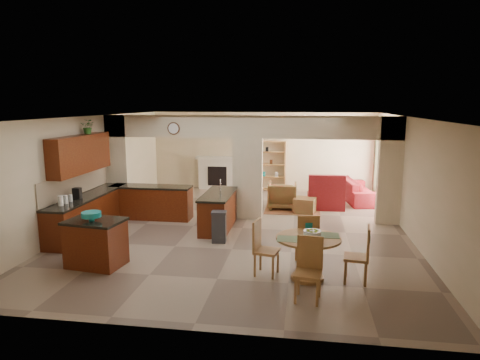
# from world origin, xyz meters

# --- Properties ---
(floor) EXTENTS (10.00, 10.00, 0.00)m
(floor) POSITION_xyz_m (0.00, 0.00, 0.00)
(floor) COLOR gray
(floor) RESTS_ON ground
(ceiling) EXTENTS (10.00, 10.00, 0.00)m
(ceiling) POSITION_xyz_m (0.00, 0.00, 2.80)
(ceiling) COLOR white
(ceiling) RESTS_ON wall_back
(wall_back) EXTENTS (8.00, 0.00, 8.00)m
(wall_back) POSITION_xyz_m (0.00, 5.00, 1.40)
(wall_back) COLOR beige
(wall_back) RESTS_ON floor
(wall_front) EXTENTS (8.00, 0.00, 8.00)m
(wall_front) POSITION_xyz_m (0.00, -5.00, 1.40)
(wall_front) COLOR beige
(wall_front) RESTS_ON floor
(wall_left) EXTENTS (0.00, 10.00, 10.00)m
(wall_left) POSITION_xyz_m (-4.00, 0.00, 1.40)
(wall_left) COLOR beige
(wall_left) RESTS_ON floor
(wall_right) EXTENTS (0.00, 10.00, 10.00)m
(wall_right) POSITION_xyz_m (4.00, 0.00, 1.40)
(wall_right) COLOR beige
(wall_right) RESTS_ON floor
(partition_left_pier) EXTENTS (0.60, 0.25, 2.80)m
(partition_left_pier) POSITION_xyz_m (-3.70, 1.00, 1.40)
(partition_left_pier) COLOR beige
(partition_left_pier) RESTS_ON floor
(partition_center_pier) EXTENTS (0.80, 0.25, 2.20)m
(partition_center_pier) POSITION_xyz_m (0.00, 1.00, 1.10)
(partition_center_pier) COLOR beige
(partition_center_pier) RESTS_ON floor
(partition_right_pier) EXTENTS (0.60, 0.25, 2.80)m
(partition_right_pier) POSITION_xyz_m (3.70, 1.00, 1.40)
(partition_right_pier) COLOR beige
(partition_right_pier) RESTS_ON floor
(partition_header) EXTENTS (8.00, 0.25, 0.60)m
(partition_header) POSITION_xyz_m (0.00, 1.00, 2.50)
(partition_header) COLOR beige
(partition_header) RESTS_ON partition_center_pier
(kitchen_counter) EXTENTS (2.52, 3.29, 1.48)m
(kitchen_counter) POSITION_xyz_m (-3.26, -0.25, 0.46)
(kitchen_counter) COLOR #3F0E07
(kitchen_counter) RESTS_ON floor
(upper_cabinets) EXTENTS (0.35, 2.40, 0.90)m
(upper_cabinets) POSITION_xyz_m (-3.82, -0.80, 1.92)
(upper_cabinets) COLOR #3F0E07
(upper_cabinets) RESTS_ON wall_left
(peninsula) EXTENTS (0.70, 1.85, 0.91)m
(peninsula) POSITION_xyz_m (-0.60, -0.11, 0.46)
(peninsula) COLOR #3F0E07
(peninsula) RESTS_ON floor
(wall_clock) EXTENTS (0.34, 0.03, 0.34)m
(wall_clock) POSITION_xyz_m (-2.00, 0.85, 2.45)
(wall_clock) COLOR #502D1A
(wall_clock) RESTS_ON partition_header
(rug) EXTENTS (1.60, 1.30, 0.01)m
(rug) POSITION_xyz_m (1.20, 2.10, 0.01)
(rug) COLOR #935C35
(rug) RESTS_ON floor
(fireplace) EXTENTS (1.60, 0.35, 1.20)m
(fireplace) POSITION_xyz_m (-1.60, 4.83, 0.61)
(fireplace) COLOR beige
(fireplace) RESTS_ON floor
(shelving_unit) EXTENTS (1.00, 0.32, 1.80)m
(shelving_unit) POSITION_xyz_m (0.35, 4.82, 0.90)
(shelving_unit) COLOR #A17537
(shelving_unit) RESTS_ON floor
(window_a) EXTENTS (0.02, 0.90, 1.90)m
(window_a) POSITION_xyz_m (3.97, 2.30, 1.20)
(window_a) COLOR white
(window_a) RESTS_ON wall_right
(window_b) EXTENTS (0.02, 0.90, 1.90)m
(window_b) POSITION_xyz_m (3.97, 4.00, 1.20)
(window_b) COLOR white
(window_b) RESTS_ON wall_right
(glazed_door) EXTENTS (0.02, 0.70, 2.10)m
(glazed_door) POSITION_xyz_m (3.97, 3.15, 1.05)
(glazed_door) COLOR white
(glazed_door) RESTS_ON wall_right
(drape_a_left) EXTENTS (0.10, 0.28, 2.30)m
(drape_a_left) POSITION_xyz_m (3.93, 1.70, 1.20)
(drape_a_left) COLOR #3A1E17
(drape_a_left) RESTS_ON wall_right
(drape_a_right) EXTENTS (0.10, 0.28, 2.30)m
(drape_a_right) POSITION_xyz_m (3.93, 2.90, 1.20)
(drape_a_right) COLOR #3A1E17
(drape_a_right) RESTS_ON wall_right
(drape_b_left) EXTENTS (0.10, 0.28, 2.30)m
(drape_b_left) POSITION_xyz_m (3.93, 3.40, 1.20)
(drape_b_left) COLOR #3A1E17
(drape_b_left) RESTS_ON wall_right
(drape_b_right) EXTENTS (0.10, 0.28, 2.30)m
(drape_b_right) POSITION_xyz_m (3.93, 4.60, 1.20)
(drape_b_right) COLOR #3A1E17
(drape_b_right) RESTS_ON wall_right
(ceiling_fan) EXTENTS (1.00, 1.00, 0.10)m
(ceiling_fan) POSITION_xyz_m (1.50, 3.00, 2.56)
(ceiling_fan) COLOR white
(ceiling_fan) RESTS_ON ceiling
(kitchen_island) EXTENTS (1.15, 0.89, 0.92)m
(kitchen_island) POSITION_xyz_m (-2.45, -2.91, 0.46)
(kitchen_island) COLOR #3F0E07
(kitchen_island) RESTS_ON floor
(teal_bowl) EXTENTS (0.37, 0.37, 0.17)m
(teal_bowl) POSITION_xyz_m (-2.47, -2.98, 1.01)
(teal_bowl) COLOR teal
(teal_bowl) RESTS_ON kitchen_island
(trash_can) EXTENTS (0.34, 0.29, 0.67)m
(trash_can) POSITION_xyz_m (-0.37, -1.16, 0.33)
(trash_can) COLOR #2F2F32
(trash_can) RESTS_ON floor
(dining_table) EXTENTS (1.15, 1.15, 0.79)m
(dining_table) POSITION_xyz_m (1.61, -2.97, 0.52)
(dining_table) COLOR #A17537
(dining_table) RESTS_ON floor
(fruit_bowl) EXTENTS (0.31, 0.31, 0.17)m
(fruit_bowl) POSITION_xyz_m (1.67, -3.04, 0.87)
(fruit_bowl) COLOR #7EA924
(fruit_bowl) RESTS_ON dining_table
(sofa) EXTENTS (2.49, 1.26, 0.69)m
(sofa) POSITION_xyz_m (3.30, 3.63, 0.35)
(sofa) COLOR maroon
(sofa) RESTS_ON floor
(chaise) EXTENTS (1.09, 0.91, 0.42)m
(chaise) POSITION_xyz_m (2.18, 2.47, 0.21)
(chaise) COLOR maroon
(chaise) RESTS_ON floor
(armchair) EXTENTS (0.85, 0.88, 0.78)m
(armchair) POSITION_xyz_m (0.89, 2.25, 0.39)
(armchair) COLOR maroon
(armchair) RESTS_ON floor
(ottoman) EXTENTS (0.68, 0.68, 0.43)m
(ottoman) POSITION_xyz_m (1.56, 1.84, 0.21)
(ottoman) COLOR maroon
(ottoman) RESTS_ON floor
(plant) EXTENTS (0.35, 0.31, 0.36)m
(plant) POSITION_xyz_m (-3.82, -0.36, 2.55)
(plant) COLOR #174412
(plant) RESTS_ON upper_cabinets
(chair_north) EXTENTS (0.49, 0.49, 1.02)m
(chair_north) POSITION_xyz_m (1.60, -2.28, 0.55)
(chair_north) COLOR #A17537
(chair_north) RESTS_ON floor
(chair_east) EXTENTS (0.47, 0.47, 1.02)m
(chair_east) POSITION_xyz_m (2.53, -2.97, 0.55)
(chair_east) COLOR #A17537
(chair_east) RESTS_ON floor
(chair_south) EXTENTS (0.47, 0.47, 1.02)m
(chair_south) POSITION_xyz_m (1.62, -3.74, 0.55)
(chair_south) COLOR #A17537
(chair_south) RESTS_ON floor
(chair_west) EXTENTS (0.50, 0.50, 1.02)m
(chair_west) POSITION_xyz_m (0.78, -2.85, 0.55)
(chair_west) COLOR #A17537
(chair_west) RESTS_ON floor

